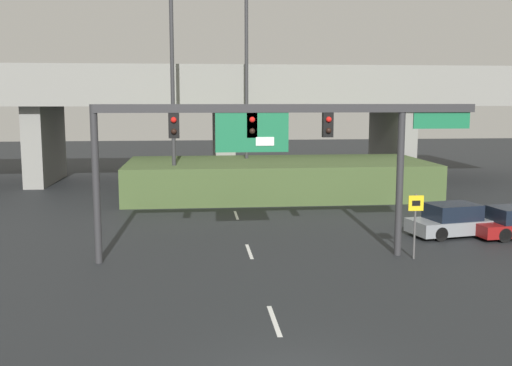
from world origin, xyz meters
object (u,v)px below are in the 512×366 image
Objects in this scene: speed_limit_sign at (415,217)px; parked_sedan_near_right at (454,221)px; highway_light_pole_near at (246,75)px; signal_gantry at (275,135)px; highway_light_pole_far at (172,77)px.

speed_limit_sign is 5.12m from parked_sedan_near_right.
parked_sedan_near_right is (8.34, -14.20, -7.13)m from highway_light_pole_near.
signal_gantry is 6.32m from speed_limit_sign.
highway_light_pole_near reaches higher than highway_light_pole_far.
highway_light_pole_near is at bearing 39.22° from highway_light_pole_far.
highway_light_pole_far reaches higher than signal_gantry.
highway_light_pole_near reaches higher than speed_limit_sign.
speed_limit_sign is at bearing -6.76° from signal_gantry.
signal_gantry is at bearing 173.24° from speed_limit_sign.
signal_gantry is 3.29× the size of parked_sedan_near_right.
signal_gantry reaches higher than parked_sedan_near_right.
highway_light_pole_near is 17.94m from parked_sedan_near_right.
signal_gantry is 5.75× the size of speed_limit_sign.
highway_light_pole_near is at bearing 105.61° from speed_limit_sign.
speed_limit_sign is 0.18× the size of highway_light_pole_far.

